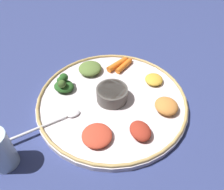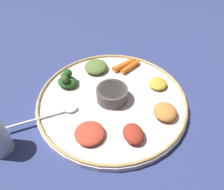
{
  "view_description": "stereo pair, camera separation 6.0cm",
  "coord_description": "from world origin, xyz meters",
  "px_view_note": "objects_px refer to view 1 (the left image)",
  "views": [
    {
      "loc": [
        0.35,
        -0.23,
        0.46
      ],
      "look_at": [
        0.0,
        0.0,
        0.03
      ],
      "focal_mm": 35.41,
      "sensor_mm": 36.0,
      "label": 1
    },
    {
      "loc": [
        0.38,
        -0.18,
        0.46
      ],
      "look_at": [
        0.0,
        0.0,
        0.03
      ],
      "focal_mm": 35.41,
      "sensor_mm": 36.0,
      "label": 2
    }
  ],
  "objects_px": {
    "greens_pile": "(63,84)",
    "carrot_near_spoon": "(125,65)",
    "center_bowl": "(112,94)",
    "drinking_glass": "(0,152)",
    "carrot_outer": "(118,64)",
    "spoon": "(56,121)"
  },
  "relations": [
    {
      "from": "spoon",
      "to": "drinking_glass",
      "type": "xyz_separation_m",
      "value": [
        0.03,
        -0.14,
        0.02
      ]
    },
    {
      "from": "spoon",
      "to": "carrot_outer",
      "type": "bearing_deg",
      "value": 111.12
    },
    {
      "from": "carrot_outer",
      "to": "center_bowl",
      "type": "bearing_deg",
      "value": -41.65
    },
    {
      "from": "carrot_near_spoon",
      "to": "drinking_glass",
      "type": "relative_size",
      "value": 0.86
    },
    {
      "from": "greens_pile",
      "to": "drinking_glass",
      "type": "relative_size",
      "value": 0.76
    },
    {
      "from": "center_bowl",
      "to": "spoon",
      "type": "relative_size",
      "value": 0.46
    },
    {
      "from": "center_bowl",
      "to": "spoon",
      "type": "height_order",
      "value": "center_bowl"
    },
    {
      "from": "carrot_outer",
      "to": "greens_pile",
      "type": "bearing_deg",
      "value": -89.55
    },
    {
      "from": "greens_pile",
      "to": "drinking_glass",
      "type": "bearing_deg",
      "value": -57.34
    },
    {
      "from": "carrot_outer",
      "to": "carrot_near_spoon",
      "type": "bearing_deg",
      "value": 42.17
    },
    {
      "from": "drinking_glass",
      "to": "center_bowl",
      "type": "bearing_deg",
      "value": 94.11
    },
    {
      "from": "greens_pile",
      "to": "carrot_near_spoon",
      "type": "relative_size",
      "value": 0.88
    },
    {
      "from": "center_bowl",
      "to": "drinking_glass",
      "type": "height_order",
      "value": "drinking_glass"
    },
    {
      "from": "spoon",
      "to": "carrot_outer",
      "type": "height_order",
      "value": "carrot_outer"
    },
    {
      "from": "spoon",
      "to": "center_bowl",
      "type": "bearing_deg",
      "value": 86.05
    },
    {
      "from": "center_bowl",
      "to": "carrot_outer",
      "type": "xyz_separation_m",
      "value": [
        -0.11,
        0.1,
        -0.01
      ]
    },
    {
      "from": "carrot_outer",
      "to": "drinking_glass",
      "type": "distance_m",
      "value": 0.42
    },
    {
      "from": "center_bowl",
      "to": "spoon",
      "type": "distance_m",
      "value": 0.16
    },
    {
      "from": "center_bowl",
      "to": "drinking_glass",
      "type": "bearing_deg",
      "value": -85.89
    },
    {
      "from": "spoon",
      "to": "carrot_near_spoon",
      "type": "distance_m",
      "value": 0.29
    },
    {
      "from": "greens_pile",
      "to": "carrot_outer",
      "type": "height_order",
      "value": "greens_pile"
    },
    {
      "from": "center_bowl",
      "to": "carrot_near_spoon",
      "type": "height_order",
      "value": "center_bowl"
    }
  ]
}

